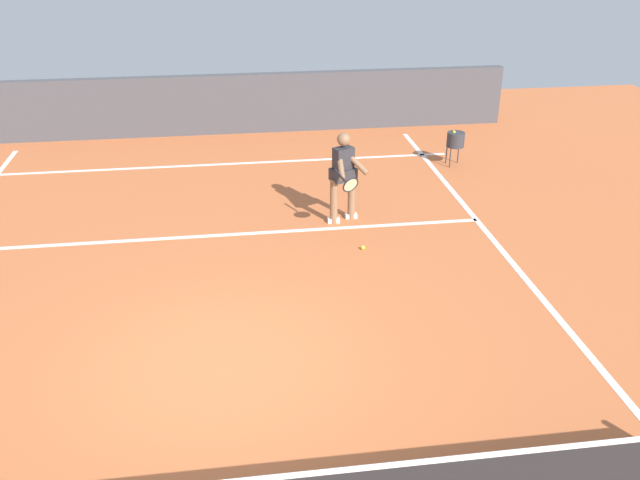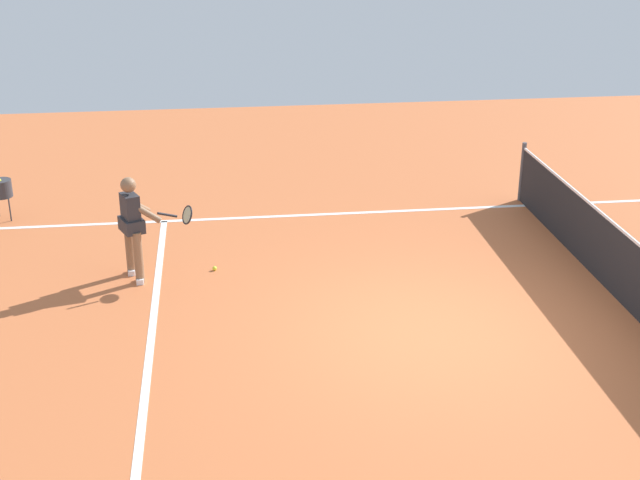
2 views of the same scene
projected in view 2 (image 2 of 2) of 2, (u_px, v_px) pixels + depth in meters
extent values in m
plane|color=#C66638|center=(429.00, 330.00, 11.46)|extent=(24.72, 24.72, 0.00)
cube|color=white|center=(150.00, 346.00, 11.05)|extent=(8.76, 0.10, 0.01)
cube|color=white|center=(370.00, 212.00, 15.48)|extent=(0.10, 17.02, 0.01)
cylinder|color=#4C4C51|center=(522.00, 172.00, 15.87)|extent=(0.08, 0.08, 1.08)
cube|color=#232326|center=(640.00, 285.00, 11.59)|extent=(9.28, 0.02, 0.96)
cylinder|color=#8C6647|center=(130.00, 249.00, 12.94)|extent=(0.13, 0.13, 0.78)
cylinder|color=#8C6647|center=(138.00, 258.00, 12.65)|extent=(0.13, 0.13, 0.78)
cube|color=white|center=(132.00, 271.00, 13.07)|extent=(0.20, 0.10, 0.08)
cube|color=white|center=(140.00, 280.00, 12.79)|extent=(0.20, 0.10, 0.08)
cube|color=#2D2D33|center=(131.00, 212.00, 12.55)|extent=(0.37, 0.31, 0.52)
cube|color=#2D2D33|center=(132.00, 225.00, 12.63)|extent=(0.48, 0.42, 0.20)
sphere|color=#8C6647|center=(128.00, 185.00, 12.40)|extent=(0.22, 0.22, 0.22)
cylinder|color=#8C6647|center=(137.00, 205.00, 12.73)|extent=(0.42, 0.38, 0.37)
cylinder|color=#8C6647|center=(144.00, 212.00, 12.49)|extent=(0.10, 0.48, 0.37)
cylinder|color=black|center=(167.00, 215.00, 12.49)|extent=(0.15, 0.28, 0.14)
torus|color=black|center=(187.00, 215.00, 12.65)|extent=(0.31, 0.22, 0.28)
cylinder|color=beige|center=(187.00, 215.00, 12.65)|extent=(0.26, 0.18, 0.23)
sphere|color=#D1E533|center=(215.00, 268.00, 13.18)|extent=(0.07, 0.07, 0.07)
cylinder|color=#333338|center=(1.00, 188.00, 14.99)|extent=(0.36, 0.36, 0.30)
cylinder|color=#333338|center=(10.00, 210.00, 15.02)|extent=(0.02, 0.02, 0.40)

